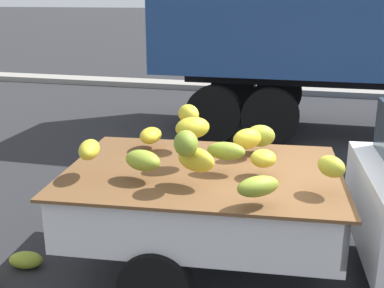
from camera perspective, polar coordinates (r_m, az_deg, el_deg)
The scene contains 3 objects.
ground at distance 5.29m, azimuth 14.85°, elevation -14.17°, with size 220.00×220.00×0.00m, color #28282B.
curb_strip at distance 14.36m, azimuth 15.13°, elevation 6.08°, with size 80.00×0.80×0.16m, color gray.
fallen_banana_bunch_near_tailgate at distance 5.39m, azimuth -19.18°, elevation -12.92°, with size 0.35×0.21×0.17m, color #8FA02D.
Camera 1 is at (-0.18, -4.54, 2.70)m, focal length 44.77 mm.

